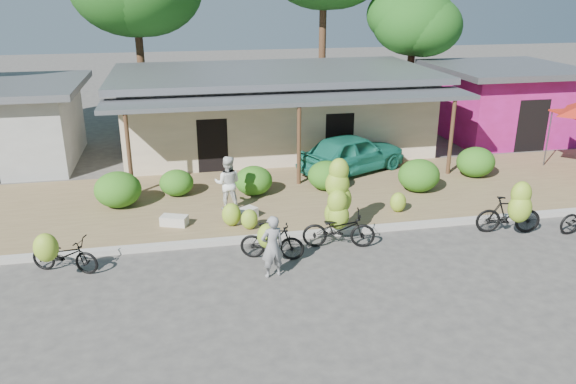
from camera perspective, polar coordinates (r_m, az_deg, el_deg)
name	(u,v)px	position (r m, az deg, el deg)	size (l,w,h in m)	color
ground	(351,268)	(14.20, 6.45, -7.64)	(100.00, 100.00, 0.00)	#3F3D3B
sidewalk	(306,196)	(18.57, 1.82, -0.40)	(60.00, 6.00, 0.12)	olive
curb	(330,232)	(15.88, 4.29, -4.11)	(60.00, 0.25, 0.15)	#A8A399
shop_main	(274,110)	(23.69, -1.42, 8.37)	(13.00, 8.50, 3.35)	beige
shop_pink	(501,101)	(27.55, 20.86, 8.64)	(6.00, 6.00, 3.25)	#BB1C84
tree_near_right	(409,19)	(28.87, 12.23, 16.78)	(4.23, 4.03, 6.64)	#4F2E1F
hedge_0	(118,190)	(18.11, -16.90, 0.24)	(1.43, 1.29, 1.12)	#296116
hedge_1	(176,183)	(18.68, -11.26, 0.93)	(1.11, 1.00, 0.86)	#296116
hedge_2	(254,181)	(18.40, -3.51, 1.17)	(1.23, 1.11, 0.96)	#296116
hedge_3	(326,175)	(18.88, 3.93, 1.69)	(1.26, 1.13, 0.98)	#296116
hedge_4	(419,175)	(19.18, 13.15, 1.65)	(1.39, 1.25, 1.09)	#296116
hedge_5	(476,162)	(21.22, 18.53, 2.91)	(1.38, 1.24, 1.07)	#296116
bike_far_left	(62,254)	(14.65, -22.01, -5.83)	(1.83, 1.44, 1.31)	black
bike_left	(271,240)	(14.21, -1.70, -4.94)	(1.72, 1.32, 1.26)	black
bike_center	(338,213)	(15.10, 5.14, -2.15)	(2.04, 1.36, 2.32)	black
bike_right	(512,211)	(16.74, 21.81, -1.81)	(1.88, 1.34, 1.74)	black
loose_banana_a	(231,214)	(16.12, -5.77, -2.29)	(0.55, 0.46, 0.68)	#A7BB2E
loose_banana_b	(249,219)	(15.86, -3.95, -2.78)	(0.48, 0.40, 0.59)	#A7BB2E
loose_banana_c	(398,202)	(17.34, 11.12, -1.02)	(0.49, 0.42, 0.62)	#A7BB2E
sack_near	(244,215)	(16.57, -4.54, -2.30)	(0.85, 0.40, 0.30)	beige
sack_far	(174,221)	(16.47, -11.49, -2.86)	(0.75, 0.38, 0.28)	beige
vendor	(272,247)	(13.38, -1.61, -5.57)	(0.57, 0.38, 1.57)	gray
bystander	(228,183)	(17.12, -6.14, 0.90)	(0.83, 0.64, 1.70)	silver
teal_van	(352,153)	(20.72, 6.54, 3.97)	(1.70, 4.23, 1.44)	#186D58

